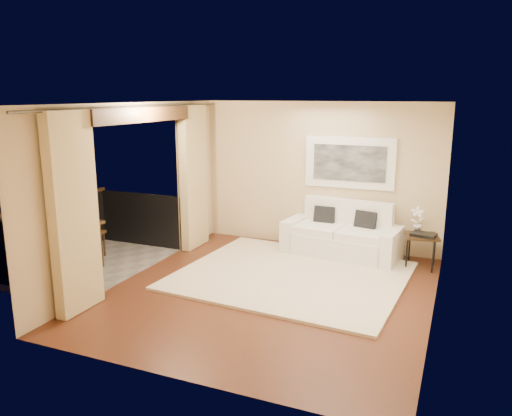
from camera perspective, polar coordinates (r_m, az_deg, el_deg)
The scene contains 18 objects.
floor at distance 7.40m, azimuth 1.59°, elevation -9.54°, with size 5.00×5.00×0.00m, color #552A19.
room_shell at distance 7.86m, azimuth -13.17°, elevation 10.35°, with size 5.00×6.40×5.00m.
balcony at distance 8.99m, azimuth -18.53°, elevation -4.91°, with size 1.81×2.60×1.17m.
curtains at distance 7.99m, azimuth -12.63°, elevation 1.84°, with size 0.16×4.80×2.64m.
artwork at distance 9.13m, azimuth 10.63°, elevation 5.09°, with size 1.62×0.07×0.92m.
rug at distance 7.98m, azimuth 4.06°, elevation -7.68°, with size 3.41×2.97×0.04m, color beige.
sofa at distance 9.03m, azimuth 9.85°, elevation -3.25°, with size 2.11×1.10×0.97m.
side_table at distance 8.69m, azimuth 18.43°, elevation -3.32°, with size 0.62×0.62×0.56m.
tray at distance 8.61m, azimuth 18.61°, elevation -2.89°, with size 0.38×0.28×0.05m, color black.
orchid at distance 8.78m, azimuth 17.98°, elevation -1.24°, with size 0.23×0.16×0.44m, color white.
bistro_table at distance 8.58m, azimuth -20.01°, elevation -2.08°, with size 0.74×0.74×0.80m.
balcony_chair_far at distance 9.07m, azimuth -18.91°, elevation -2.23°, with size 0.47×0.47×0.97m.
balcony_chair_near at distance 8.54m, azimuth -20.56°, elevation -3.02°, with size 0.54×0.55×1.04m.
ice_bucket at distance 8.69m, azimuth -20.37°, elevation -0.71°, with size 0.18×0.18×0.20m, color silver.
candle at distance 8.63m, azimuth -19.56°, elevation -1.17°, with size 0.06×0.06×0.07m, color red.
vase at distance 8.46m, azimuth -21.17°, elevation -1.18°, with size 0.04×0.04×0.18m, color silver.
glass_a at distance 8.37m, azimuth -19.93°, elevation -1.45°, with size 0.06×0.06×0.12m, color silver.
glass_b at distance 8.45m, azimuth -19.28°, elevation -1.26°, with size 0.06×0.06×0.12m, color silver.
Camera 1 is at (2.45, -6.39, 2.82)m, focal length 35.00 mm.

